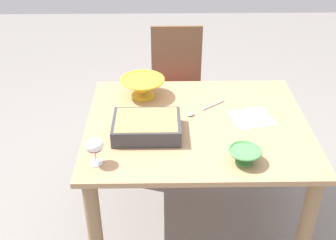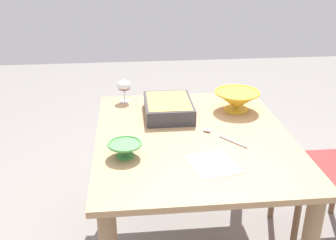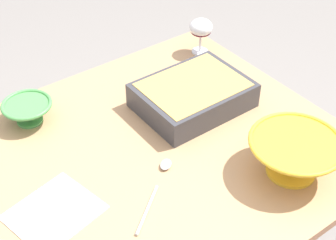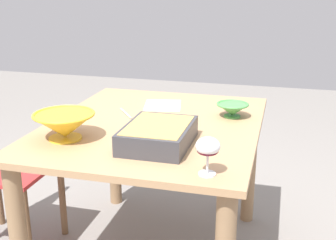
{
  "view_description": "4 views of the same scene",
  "coord_description": "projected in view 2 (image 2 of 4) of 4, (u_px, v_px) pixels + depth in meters",
  "views": [
    {
      "loc": [
        0.19,
        1.89,
        1.94
      ],
      "look_at": [
        0.15,
        0.02,
        0.76
      ],
      "focal_mm": 45.76,
      "sensor_mm": 36.0,
      "label": 1
    },
    {
      "loc": [
        -1.76,
        0.31,
        1.6
      ],
      "look_at": [
        0.08,
        0.12,
        0.78
      ],
      "focal_mm": 42.67,
      "sensor_mm": 36.0,
      "label": 2
    },
    {
      "loc": [
        -0.56,
        -0.88,
        1.72
      ],
      "look_at": [
        0.09,
        -0.01,
        0.83
      ],
      "focal_mm": 53.78,
      "sensor_mm": 36.0,
      "label": 3
    },
    {
      "loc": [
        1.85,
        0.56,
        1.37
      ],
      "look_at": [
        0.09,
        0.09,
        0.78
      ],
      "focal_mm": 47.29,
      "sensor_mm": 36.0,
      "label": 4
    }
  ],
  "objects": [
    {
      "name": "casserole_dish",
      "position": [
        168.0,
        107.0,
        2.19
      ],
      "size": [
        0.34,
        0.25,
        0.09
      ],
      "color": "#38383D",
      "rests_on": "dining_table"
    },
    {
      "name": "napkin",
      "position": [
        214.0,
        164.0,
        1.71
      ],
      "size": [
        0.25,
        0.23,
        0.0
      ],
      "primitive_type": "cube",
      "rotation": [
        0.0,
        0.0,
        0.22
      ],
      "color": "white",
      "rests_on": "dining_table"
    },
    {
      "name": "wine_glass",
      "position": [
        124.0,
        87.0,
        2.35
      ],
      "size": [
        0.08,
        0.08,
        0.14
      ],
      "color": "white",
      "rests_on": "dining_table"
    },
    {
      "name": "mixing_bowl",
      "position": [
        237.0,
        100.0,
        2.25
      ],
      "size": [
        0.25,
        0.25,
        0.11
      ],
      "color": "yellow",
      "rests_on": "dining_table"
    },
    {
      "name": "dining_table",
      "position": [
        193.0,
        158.0,
        2.03
      ],
      "size": [
        1.17,
        0.96,
        0.73
      ],
      "color": "tan",
      "rests_on": "ground_plane"
    },
    {
      "name": "serving_spoon",
      "position": [
        216.0,
        134.0,
        1.97
      ],
      "size": [
        0.23,
        0.18,
        0.01
      ],
      "color": "silver",
      "rests_on": "dining_table"
    },
    {
      "name": "small_bowl",
      "position": [
        125.0,
        149.0,
        1.76
      ],
      "size": [
        0.15,
        0.15,
        0.07
      ],
      "color": "#4C994C",
      "rests_on": "dining_table"
    }
  ]
}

